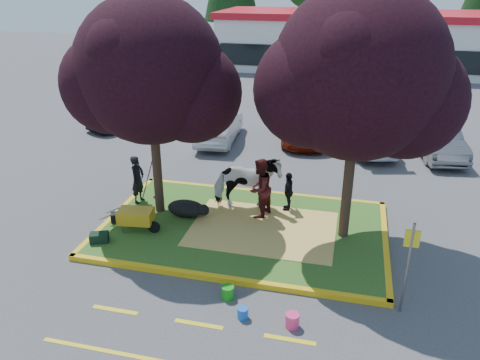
% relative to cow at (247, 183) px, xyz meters
% --- Properties ---
extents(ground, '(90.00, 90.00, 0.00)m').
position_rel_cow_xyz_m(ground, '(0.15, -1.17, -1.03)').
color(ground, '#424244').
rests_on(ground, ground).
extents(median_island, '(8.00, 5.00, 0.15)m').
position_rel_cow_xyz_m(median_island, '(0.15, -1.17, -0.95)').
color(median_island, '#2A561A').
rests_on(median_island, ground).
extents(curb_near, '(8.30, 0.16, 0.15)m').
position_rel_cow_xyz_m(curb_near, '(0.15, -3.75, -0.95)').
color(curb_near, gold).
rests_on(curb_near, ground).
extents(curb_far, '(8.30, 0.16, 0.15)m').
position_rel_cow_xyz_m(curb_far, '(0.15, 1.41, -0.95)').
color(curb_far, gold).
rests_on(curb_far, ground).
extents(curb_left, '(0.16, 5.30, 0.15)m').
position_rel_cow_xyz_m(curb_left, '(-3.93, -1.17, -0.95)').
color(curb_left, gold).
rests_on(curb_left, ground).
extents(curb_right, '(0.16, 5.30, 0.15)m').
position_rel_cow_xyz_m(curb_right, '(4.23, -1.17, -0.95)').
color(curb_right, gold).
rests_on(curb_right, ground).
extents(straw_bedding, '(4.20, 3.00, 0.01)m').
position_rel_cow_xyz_m(straw_bedding, '(0.75, -1.17, -0.87)').
color(straw_bedding, '#EED162').
rests_on(straw_bedding, median_island).
extents(tree_purple_left, '(5.06, 4.20, 6.51)m').
position_rel_cow_xyz_m(tree_purple_left, '(-2.63, -0.79, 3.33)').
color(tree_purple_left, black).
rests_on(tree_purple_left, median_island).
extents(tree_purple_right, '(5.30, 4.40, 6.82)m').
position_rel_cow_xyz_m(tree_purple_right, '(3.07, -0.99, 3.53)').
color(tree_purple_right, black).
rests_on(tree_purple_right, median_island).
extents(fire_lane_stripe_a, '(1.10, 0.12, 0.01)m').
position_rel_cow_xyz_m(fire_lane_stripe_a, '(-1.85, -5.37, -1.03)').
color(fire_lane_stripe_a, yellow).
rests_on(fire_lane_stripe_a, ground).
extents(fire_lane_stripe_b, '(1.10, 0.12, 0.01)m').
position_rel_cow_xyz_m(fire_lane_stripe_b, '(0.15, -5.37, -1.03)').
color(fire_lane_stripe_b, yellow).
rests_on(fire_lane_stripe_b, ground).
extents(fire_lane_stripe_c, '(1.10, 0.12, 0.01)m').
position_rel_cow_xyz_m(fire_lane_stripe_c, '(2.15, -5.37, -1.03)').
color(fire_lane_stripe_c, yellow).
rests_on(fire_lane_stripe_c, ground).
extents(retail_building, '(20.40, 8.40, 4.40)m').
position_rel_cow_xyz_m(retail_building, '(2.15, 26.82, 1.22)').
color(retail_building, silver).
rests_on(retail_building, ground).
extents(cow, '(2.27, 1.51, 1.76)m').
position_rel_cow_xyz_m(cow, '(0.00, 0.00, 0.00)').
color(cow, white).
rests_on(cow, median_island).
extents(calf, '(1.35, 1.08, 0.51)m').
position_rel_cow_xyz_m(calf, '(-1.71, -0.94, -0.62)').
color(calf, black).
rests_on(calf, median_island).
extents(handler, '(0.44, 0.61, 1.58)m').
position_rel_cow_xyz_m(handler, '(-3.55, -0.35, -0.09)').
color(handler, black).
rests_on(handler, median_island).
extents(visitor_a, '(0.97, 1.09, 1.86)m').
position_rel_cow_xyz_m(visitor_a, '(0.48, -0.39, 0.05)').
color(visitor_a, '#441313').
rests_on(visitor_a, median_island).
extents(visitor_b, '(0.36, 0.76, 1.27)m').
position_rel_cow_xyz_m(visitor_b, '(1.27, 0.24, -0.25)').
color(visitor_b, black).
rests_on(visitor_b, median_island).
extents(wheelbarrow, '(1.78, 0.72, 0.67)m').
position_rel_cow_xyz_m(wheelbarrow, '(-2.80, -2.13, -0.42)').
color(wheelbarrow, black).
rests_on(wheelbarrow, median_island).
extents(gear_bag_dark, '(0.59, 0.47, 0.27)m').
position_rel_cow_xyz_m(gear_bag_dark, '(-3.55, -1.72, -0.75)').
color(gear_bag_dark, black).
rests_on(gear_bag_dark, median_island).
extents(gear_bag_green, '(0.58, 0.47, 0.27)m').
position_rel_cow_xyz_m(gear_bag_green, '(-3.55, -2.97, -0.75)').
color(gear_bag_green, black).
rests_on(gear_bag_green, median_island).
extents(sign_post, '(0.32, 0.06, 2.26)m').
position_rel_cow_xyz_m(sign_post, '(4.45, -3.87, 0.35)').
color(sign_post, slate).
rests_on(sign_post, ground).
extents(bucket_green, '(0.36, 0.36, 0.32)m').
position_rel_cow_xyz_m(bucket_green, '(0.53, -4.34, -0.87)').
color(bucket_green, '#179316').
rests_on(bucket_green, ground).
extents(bucket_pink, '(0.33, 0.33, 0.33)m').
position_rel_cow_xyz_m(bucket_pink, '(2.13, -4.95, -0.87)').
color(bucket_pink, '#EC3479').
rests_on(bucket_pink, ground).
extents(bucket_blue, '(0.30, 0.30, 0.27)m').
position_rel_cow_xyz_m(bucket_blue, '(1.03, -4.94, -0.90)').
color(bucket_blue, blue).
rests_on(bucket_blue, ground).
extents(car_black, '(3.26, 4.54, 1.44)m').
position_rel_cow_xyz_m(car_black, '(-8.05, 7.82, -0.31)').
color(car_black, black).
rests_on(car_black, ground).
extents(car_silver, '(1.80, 4.36, 1.40)m').
position_rel_cow_xyz_m(car_silver, '(-2.80, 6.62, -0.33)').
color(car_silver, '#AFB3B8').
rests_on(car_silver, ground).
extents(car_red, '(2.95, 5.00, 1.31)m').
position_rel_cow_xyz_m(car_red, '(0.94, 7.72, -0.38)').
color(car_red, maroon).
rests_on(car_red, ground).
extents(car_white, '(3.05, 5.15, 1.40)m').
position_rel_cow_xyz_m(car_white, '(3.71, 7.22, -0.33)').
color(car_white, white).
rests_on(car_white, ground).
extents(car_grey, '(2.16, 4.49, 1.42)m').
position_rel_cow_xyz_m(car_grey, '(6.55, 7.01, -0.32)').
color(car_grey, slate).
rests_on(car_grey, ground).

